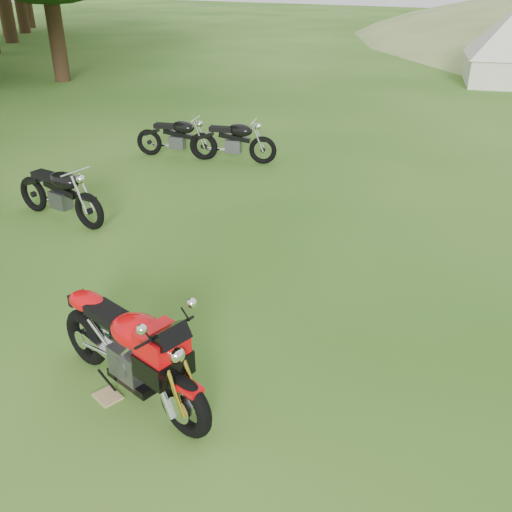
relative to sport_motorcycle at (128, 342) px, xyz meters
The scene contains 7 objects.
ground 1.38m from the sport_motorcycle, 81.06° to the left, with size 120.00×120.00×0.00m, color #225111.
treeline 25.61m from the sport_motorcycle, 140.69° to the left, with size 28.00×32.00×14.00m, color black, non-canonical shape.
sport_motorcycle is the anchor object (origin of this frame).
plywood_board 0.67m from the sport_motorcycle, 139.39° to the right, with size 0.26×0.21×0.02m, color tan.
vintage_moto_b 4.83m from the sport_motorcycle, 144.50° to the left, with size 1.94×0.45×1.02m, color black, non-canonical shape.
vintage_moto_c 7.92m from the sport_motorcycle, 123.49° to the left, with size 1.83×0.42×0.96m, color black, non-canonical shape.
vintage_moto_d 7.61m from the sport_motorcycle, 114.26° to the left, with size 1.87×0.43×0.99m, color black, non-canonical shape.
Camera 1 is at (3.06, -4.49, 3.81)m, focal length 40.00 mm.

